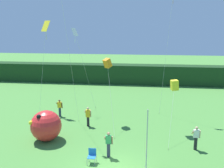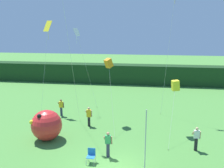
% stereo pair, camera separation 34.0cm
% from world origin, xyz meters
% --- Properties ---
extents(distant_treeline, '(80.00, 2.40, 2.72)m').
position_xyz_m(distant_treeline, '(0.00, 23.00, 1.36)').
color(distant_treeline, '#193819').
rests_on(distant_treeline, ground).
extents(banner_flag, '(0.06, 1.03, 3.95)m').
position_xyz_m(banner_flag, '(2.01, -0.05, 1.89)').
color(banner_flag, '#B7B7BC').
rests_on(banner_flag, ground).
extents(person_near_banner, '(0.55, 0.48, 1.70)m').
position_xyz_m(person_near_banner, '(-0.34, 1.58, 0.91)').
color(person_near_banner, '#2D334C').
rests_on(person_near_banner, ground).
extents(person_mid_field, '(0.55, 0.48, 1.60)m').
position_xyz_m(person_mid_field, '(-5.82, 8.43, 0.85)').
color(person_mid_field, '#2D334C').
rests_on(person_mid_field, ground).
extents(person_far_left, '(0.55, 0.48, 1.67)m').
position_xyz_m(person_far_left, '(5.38, 3.26, 0.89)').
color(person_far_left, black).
rests_on(person_far_left, ground).
extents(person_far_right, '(0.55, 0.48, 1.65)m').
position_xyz_m(person_far_right, '(-2.72, 6.41, 0.88)').
color(person_far_right, black).
rests_on(person_far_right, ground).
extents(inflatable_balloon, '(2.25, 2.25, 2.25)m').
position_xyz_m(inflatable_balloon, '(-5.19, 3.45, 1.13)').
color(inflatable_balloon, red).
rests_on(inflatable_balloon, ground).
extents(folding_chair, '(0.51, 0.51, 0.89)m').
position_xyz_m(folding_chair, '(-1.26, 0.76, 0.51)').
color(folding_chair, '#BCBCC1').
rests_on(folding_chair, ground).
extents(kite_orange_diamond_1, '(1.13, 0.82, 11.46)m').
position_xyz_m(kite_orange_diamond_1, '(4.11, 10.67, 10.08)').
color(kite_orange_diamond_1, brown).
rests_on(kite_orange_diamond_1, ground).
extents(kite_white_diamond_2, '(2.10, 0.89, 8.00)m').
position_xyz_m(kite_white_diamond_2, '(-4.72, 10.88, 7.16)').
color(kite_white_diamond_2, brown).
rests_on(kite_white_diamond_2, ground).
extents(kite_orange_box_3, '(1.49, 4.19, 5.55)m').
position_xyz_m(kite_orange_box_3, '(-1.29, 8.00, 5.10)').
color(kite_orange_box_3, brown).
rests_on(kite_orange_box_3, ground).
extents(kite_yellow_diamond_4, '(0.95, 2.28, 8.68)m').
position_xyz_m(kite_yellow_diamond_4, '(-7.45, 10.21, 7.88)').
color(kite_yellow_diamond_4, brown).
rests_on(kite_yellow_diamond_4, ground).
extents(kite_yellow_box_5, '(0.96, 3.67, 4.16)m').
position_xyz_m(kite_yellow_box_5, '(4.16, 6.33, 3.74)').
color(kite_yellow_box_5, brown).
rests_on(kite_yellow_box_5, ground).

